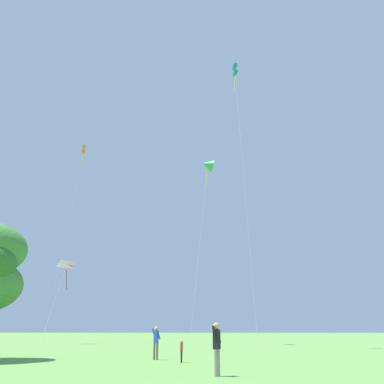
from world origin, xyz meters
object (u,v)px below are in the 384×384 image
at_px(kite_teal_box, 235,72).
at_px(person_with_spool, 156,339).
at_px(kite_green_small, 207,165).
at_px(person_in_blue_jacket, 217,344).
at_px(kite_black_large, 66,269).
at_px(kite_orange_box, 83,151).
at_px(person_child_small, 181,349).

height_order(kite_teal_box, person_with_spool, kite_teal_box).
relative_size(kite_green_small, person_in_blue_jacket, 12.33).
distance_m(kite_teal_box, kite_black_large, 30.07).
xyz_separation_m(kite_teal_box, person_with_spool, (-5.75, -14.07, -27.37)).
bearing_deg(person_in_blue_jacket, kite_orange_box, 118.63).
xyz_separation_m(kite_orange_box, kite_black_large, (0.66, -3.34, -17.01)).
bearing_deg(kite_orange_box, kite_green_small, -14.42).
bearing_deg(person_child_small, kite_green_small, 88.09).
bearing_deg(person_child_small, person_with_spool, 131.30).
height_order(kite_green_small, kite_orange_box, kite_orange_box).
bearing_deg(person_with_spool, kite_orange_box, 119.90).
bearing_deg(kite_teal_box, person_with_spool, -112.23).
relative_size(kite_orange_box, person_child_small, 25.37).
height_order(kite_teal_box, person_in_blue_jacket, kite_teal_box).
xyz_separation_m(kite_black_large, person_with_spool, (14.65, -23.28, -7.30)).
height_order(kite_orange_box, person_child_small, kite_orange_box).
xyz_separation_m(kite_teal_box, person_in_blue_jacket, (-2.41, -21.63, -27.32)).
distance_m(kite_teal_box, person_in_blue_jacket, 34.93).
bearing_deg(person_in_blue_jacket, kite_black_large, 120.27).
bearing_deg(kite_green_small, person_in_blue_jacket, -88.07).
xyz_separation_m(person_child_small, person_in_blue_jacket, (1.79, -5.79, 0.43)).
bearing_deg(person_in_blue_jacket, kite_green_small, 91.93).
height_order(kite_teal_box, kite_black_large, kite_teal_box).
bearing_deg(person_in_blue_jacket, person_with_spool, 113.90).
bearing_deg(kite_green_small, kite_teal_box, -66.96).
bearing_deg(kite_orange_box, person_child_small, -59.29).
bearing_deg(person_child_small, kite_black_large, 122.90).
bearing_deg(kite_green_small, kite_orange_box, 165.58).
relative_size(kite_teal_box, kite_orange_box, 1.12).
bearing_deg(person_child_small, person_in_blue_jacket, -72.78).
xyz_separation_m(kite_green_small, person_in_blue_jacket, (1.00, -29.64, -19.70)).
xyz_separation_m(kite_teal_box, person_child_small, (-4.20, -15.84, -27.76)).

